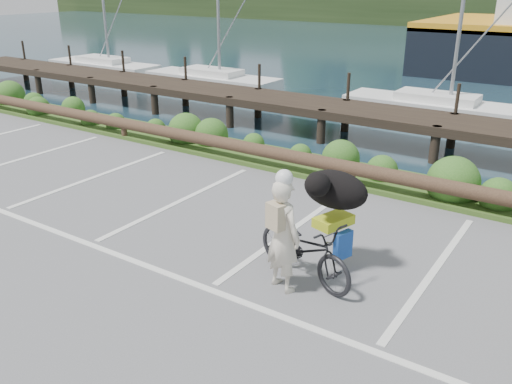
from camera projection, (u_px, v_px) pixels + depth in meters
ground at (225, 278)px, 8.27m from camera, size 72.00×72.00×0.00m
vegetation_strip at (364, 177)px, 12.36m from camera, size 34.00×1.60×0.10m
log_rail at (351, 188)px, 11.83m from camera, size 32.00×0.30×0.60m
bicycle at (305, 248)px, 8.10m from camera, size 2.00×1.19×0.99m
cyclist at (283, 235)px, 7.71m from camera, size 0.71×0.57×1.70m
dog at (335, 190)px, 8.17m from camera, size 0.79×1.14×0.60m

